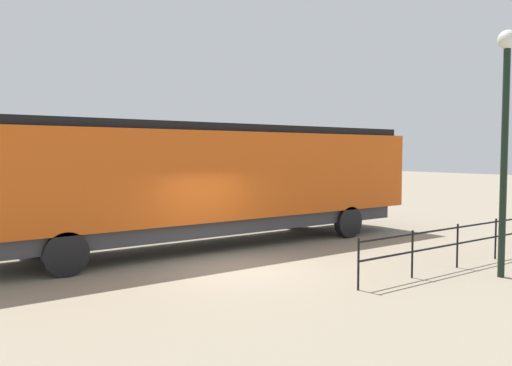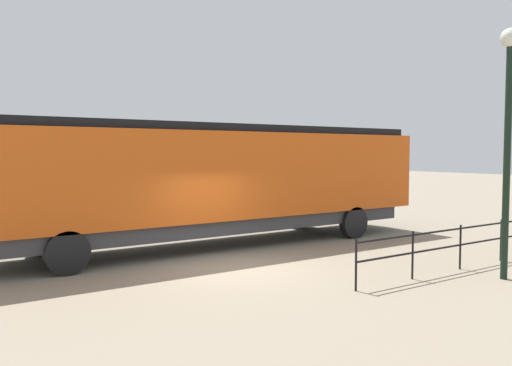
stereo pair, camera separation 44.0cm
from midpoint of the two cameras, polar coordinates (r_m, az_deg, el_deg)
The scene contains 4 objects.
ground_plane at distance 13.40m, azimuth -1.16°, elevation -9.56°, with size 120.00×120.00×0.00m, color gray.
locomotive at distance 16.67m, azimuth -2.73°, elevation 0.61°, with size 3.15×15.22×3.87m.
lamp_post at distance 13.54m, azimuth 27.04°, elevation 6.86°, with size 0.45×0.45×5.88m.
platform_fence at distance 15.94m, azimuth 26.26°, elevation -5.09°, with size 0.05×11.25×1.15m.
Camera 2 is at (11.08, -6.92, 3.01)m, focal length 36.07 mm.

